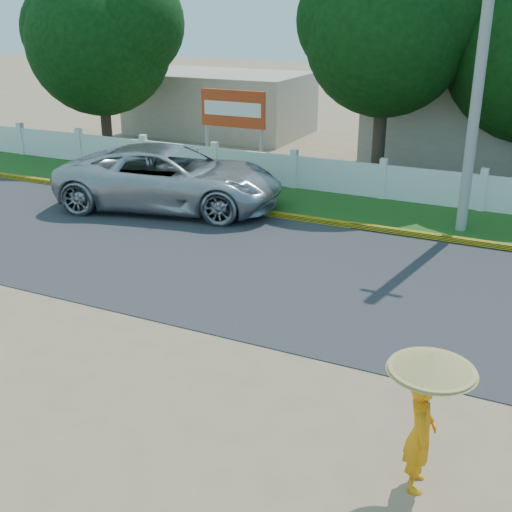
# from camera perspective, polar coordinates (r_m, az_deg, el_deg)

# --- Properties ---
(ground) EXTENTS (120.00, 120.00, 0.00)m
(ground) POSITION_cam_1_polar(r_m,az_deg,el_deg) (11.08, -4.53, -9.71)
(ground) COLOR #9E8460
(ground) RESTS_ON ground
(road) EXTENTS (60.00, 7.00, 0.02)m
(road) POSITION_cam_1_polar(r_m,az_deg,el_deg) (14.71, 4.21, -1.48)
(road) COLOR #38383A
(road) RESTS_ON ground
(grass_verge) EXTENTS (60.00, 3.50, 0.03)m
(grass_verge) POSITION_cam_1_polar(r_m,az_deg,el_deg) (19.41, 9.95, 3.99)
(grass_verge) COLOR #2D601E
(grass_verge) RESTS_ON ground
(curb) EXTENTS (40.00, 0.18, 0.16)m
(curb) POSITION_cam_1_polar(r_m,az_deg,el_deg) (17.83, 8.43, 2.74)
(curb) COLOR yellow
(curb) RESTS_ON ground
(fence) EXTENTS (40.00, 0.10, 1.10)m
(fence) POSITION_cam_1_polar(r_m,az_deg,el_deg) (20.61, 11.17, 6.47)
(fence) COLOR silver
(fence) RESTS_ON ground
(building_near) EXTENTS (10.00, 6.00, 3.20)m
(building_near) POSITION_cam_1_polar(r_m,az_deg,el_deg) (26.54, 21.64, 11.00)
(building_near) COLOR #B7AD99
(building_near) RESTS_ON ground
(building_far) EXTENTS (8.00, 5.00, 2.80)m
(building_far) POSITION_cam_1_polar(r_m,az_deg,el_deg) (31.26, -3.18, 13.41)
(building_far) COLOR #B7AD99
(building_far) RESTS_ON ground
(utility_pole) EXTENTS (0.28, 0.28, 8.72)m
(utility_pole) POSITION_cam_1_polar(r_m,az_deg,el_deg) (17.46, 19.35, 15.80)
(utility_pole) COLOR gray
(utility_pole) RESTS_ON ground
(vehicle) EXTENTS (7.16, 4.44, 1.85)m
(vehicle) POSITION_cam_1_polar(r_m,az_deg,el_deg) (19.41, -7.60, 6.91)
(vehicle) COLOR #ABAFB3
(vehicle) RESTS_ON ground
(monk_with_parasol) EXTENTS (1.07, 1.07, 1.95)m
(monk_with_parasol) POSITION_cam_1_polar(r_m,az_deg,el_deg) (8.17, 14.88, -12.32)
(monk_with_parasol) COLOR orange
(monk_with_parasol) RESTS_ON ground
(billboard) EXTENTS (2.50, 0.13, 2.95)m
(billboard) POSITION_cam_1_polar(r_m,az_deg,el_deg) (23.36, -2.06, 12.57)
(billboard) COLOR gray
(billboard) RESTS_ON ground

